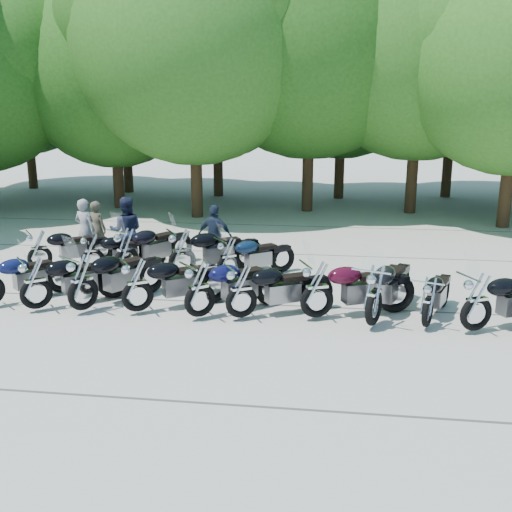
# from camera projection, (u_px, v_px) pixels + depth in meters

# --- Properties ---
(ground) EXTENTS (90.00, 90.00, 0.00)m
(ground) POSITION_uv_depth(u_px,v_px,m) (246.00, 329.00, 11.75)
(ground) COLOR #A29E92
(ground) RESTS_ON ground
(tree_2) EXTENTS (7.31, 7.31, 8.97)m
(tree_2) POSITION_uv_depth(u_px,v_px,m) (112.00, 75.00, 23.64)
(tree_2) COLOR #3A2614
(tree_2) RESTS_ON ground
(tree_3) EXTENTS (8.70, 8.70, 10.67)m
(tree_3) POSITION_uv_depth(u_px,v_px,m) (193.00, 43.00, 21.38)
(tree_3) COLOR #3A2614
(tree_3) RESTS_ON ground
(tree_4) EXTENTS (9.13, 9.13, 11.20)m
(tree_4) POSITION_uv_depth(u_px,v_px,m) (311.00, 37.00, 22.54)
(tree_4) COLOR #3A2614
(tree_4) RESTS_ON ground
(tree_5) EXTENTS (9.04, 9.04, 11.10)m
(tree_5) POSITION_uv_depth(u_px,v_px,m) (421.00, 38.00, 22.15)
(tree_5) COLOR #3A2614
(tree_5) RESTS_ON ground
(tree_9) EXTENTS (7.59, 7.59, 9.32)m
(tree_9) POSITION_uv_depth(u_px,v_px,m) (23.00, 75.00, 28.94)
(tree_9) COLOR #3A2614
(tree_9) RESTS_ON ground
(tree_10) EXTENTS (7.78, 7.78, 9.55)m
(tree_10) POSITION_uv_depth(u_px,v_px,m) (123.00, 70.00, 27.64)
(tree_10) COLOR #3A2614
(tree_10) RESTS_ON ground
(tree_11) EXTENTS (7.56, 7.56, 9.28)m
(tree_11) POSITION_uv_depth(u_px,v_px,m) (217.00, 73.00, 26.58)
(tree_11) COLOR #3A2614
(tree_11) RESTS_ON ground
(tree_12) EXTENTS (7.88, 7.88, 9.67)m
(tree_12) POSITION_uv_depth(u_px,v_px,m) (343.00, 67.00, 25.85)
(tree_12) COLOR #3A2614
(tree_12) RESTS_ON ground
(tree_13) EXTENTS (8.31, 8.31, 10.20)m
(tree_13) POSITION_uv_depth(u_px,v_px,m) (456.00, 60.00, 26.11)
(tree_13) COLOR #3A2614
(tree_13) RESTS_ON ground
(motorcycle_1) EXTENTS (2.27, 2.09, 1.34)m
(motorcycle_1) POSITION_uv_depth(u_px,v_px,m) (35.00, 282.00, 12.56)
(motorcycle_1) COLOR black
(motorcycle_1) RESTS_ON ground
(motorcycle_2) EXTENTS (2.02, 2.52, 1.42)m
(motorcycle_2) POSITION_uv_depth(u_px,v_px,m) (82.00, 281.00, 12.47)
(motorcycle_2) COLOR black
(motorcycle_2) RESTS_ON ground
(motorcycle_3) EXTENTS (2.39, 1.94, 1.35)m
(motorcycle_3) POSITION_uv_depth(u_px,v_px,m) (137.00, 284.00, 12.40)
(motorcycle_3) COLOR black
(motorcycle_3) RESTS_ON ground
(motorcycle_4) EXTENTS (2.32, 2.15, 1.37)m
(motorcycle_4) POSITION_uv_depth(u_px,v_px,m) (200.00, 288.00, 12.09)
(motorcycle_4) COLOR #0C0C35
(motorcycle_4) RESTS_ON ground
(motorcycle_5) EXTENTS (2.39, 1.74, 1.32)m
(motorcycle_5) POSITION_uv_depth(u_px,v_px,m) (241.00, 290.00, 12.05)
(motorcycle_5) COLOR black
(motorcycle_5) RESTS_ON ground
(motorcycle_6) EXTENTS (2.58, 1.67, 1.40)m
(motorcycle_6) POSITION_uv_depth(u_px,v_px,m) (317.00, 288.00, 12.04)
(motorcycle_6) COLOR #380717
(motorcycle_6) RESTS_ON ground
(motorcycle_7) EXTENTS (1.67, 2.65, 1.44)m
(motorcycle_7) POSITION_uv_depth(u_px,v_px,m) (374.00, 294.00, 11.63)
(motorcycle_7) COLOR black
(motorcycle_7) RESTS_ON ground
(motorcycle_8) EXTENTS (1.33, 2.18, 1.18)m
(motorcycle_8) POSITION_uv_depth(u_px,v_px,m) (428.00, 301.00, 11.61)
(motorcycle_8) COLOR black
(motorcycle_8) RESTS_ON ground
(motorcycle_9) EXTENTS (2.48, 1.70, 1.36)m
(motorcycle_9) POSITION_uv_depth(u_px,v_px,m) (477.00, 300.00, 11.36)
(motorcycle_9) COLOR black
(motorcycle_9) RESTS_ON ground
(motorcycle_11) EXTENTS (2.15, 1.89, 1.25)m
(motorcycle_11) POSITION_uv_depth(u_px,v_px,m) (39.00, 249.00, 15.50)
(motorcycle_11) COLOR black
(motorcycle_11) RESTS_ON ground
(motorcycle_12) EXTENTS (2.19, 1.46, 1.20)m
(motorcycle_12) POSITION_uv_depth(u_px,v_px,m) (92.00, 251.00, 15.34)
(motorcycle_12) COLOR black
(motorcycle_12) RESTS_ON ground
(motorcycle_13) EXTENTS (2.01, 2.53, 1.42)m
(motorcycle_13) POSITION_uv_depth(u_px,v_px,m) (126.00, 250.00, 15.02)
(motorcycle_13) COLOR black
(motorcycle_13) RESTS_ON ground
(motorcycle_14) EXTENTS (2.54, 2.00, 1.42)m
(motorcycle_14) POSITION_uv_depth(u_px,v_px,m) (182.00, 251.00, 14.90)
(motorcycle_14) COLOR black
(motorcycle_14) RESTS_ON ground
(motorcycle_15) EXTENTS (2.13, 1.84, 1.23)m
(motorcycle_15) POSITION_uv_depth(u_px,v_px,m) (228.00, 257.00, 14.74)
(motorcycle_15) COLOR #0B1C34
(motorcycle_15) RESTS_ON ground
(rider_0) EXTENTS (0.73, 0.58, 1.74)m
(rider_0) POSITION_uv_depth(u_px,v_px,m) (85.00, 230.00, 16.60)
(rider_0) COLOR gray
(rider_0) RESTS_ON ground
(rider_1) EXTENTS (1.04, 0.89, 1.85)m
(rider_1) POSITION_uv_depth(u_px,v_px,m) (126.00, 231.00, 16.19)
(rider_1) COLOR #1D223D
(rider_1) RESTS_ON ground
(rider_2) EXTENTS (1.05, 0.62, 1.69)m
(rider_2) POSITION_uv_depth(u_px,v_px,m) (215.00, 236.00, 15.93)
(rider_2) COLOR #1D293D
(rider_2) RESTS_ON ground
(rider_3) EXTENTS (0.68, 0.55, 1.61)m
(rider_3) POSITION_uv_depth(u_px,v_px,m) (97.00, 229.00, 17.03)
(rider_3) COLOR #504A39
(rider_3) RESTS_ON ground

